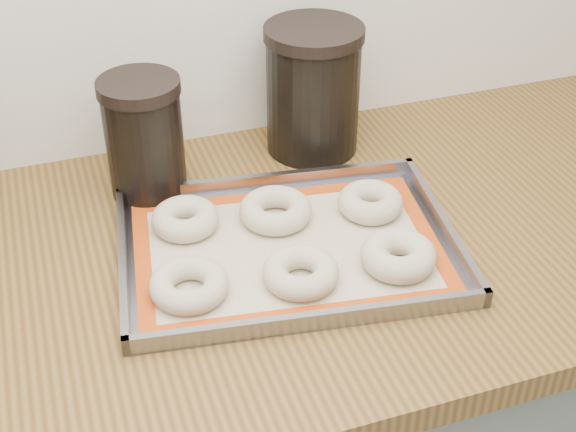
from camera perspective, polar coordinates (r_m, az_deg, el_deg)
name	(u,v)px	position (r m, az deg, el deg)	size (l,w,h in m)	color
countertop	(237,262)	(1.13, -3.68, -3.29)	(3.06, 0.68, 0.04)	brown
baking_tray	(288,247)	(1.11, 0.00, -2.24)	(0.50, 0.39, 0.03)	gray
baking_mat	(288,248)	(1.11, 0.00, -2.32)	(0.46, 0.35, 0.00)	#C6B793
bagel_front_left	(189,285)	(1.03, -7.06, -4.90)	(0.10, 0.10, 0.03)	beige
bagel_front_mid	(301,273)	(1.04, 0.92, -4.04)	(0.10, 0.10, 0.03)	beige
bagel_front_right	(398,256)	(1.08, 7.85, -2.80)	(0.10, 0.10, 0.04)	beige
bagel_back_left	(185,219)	(1.15, -7.32, -0.20)	(0.10, 0.10, 0.03)	beige
bagel_back_mid	(276,210)	(1.16, -0.89, 0.41)	(0.11, 0.11, 0.03)	beige
bagel_back_right	(370,202)	(1.18, 5.87, 0.99)	(0.10, 0.10, 0.03)	beige
canister_mid	(144,137)	(1.21, -10.19, 5.53)	(0.12, 0.12, 0.19)	black
canister_right	(313,89)	(1.30, 1.79, 9.00)	(0.16, 0.16, 0.21)	black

